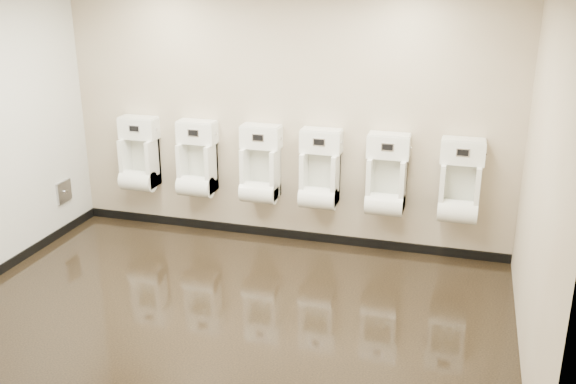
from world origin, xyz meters
name	(u,v)px	position (x,y,z in m)	size (l,w,h in m)	color
ground	(229,310)	(0.00, 0.00, 0.00)	(5.00, 3.50, 0.00)	black
back_wall	(283,118)	(0.00, 1.75, 1.40)	(5.00, 0.02, 2.80)	#BCAF97
front_wall	(115,244)	(0.00, -1.75, 1.40)	(5.00, 0.02, 2.80)	#BCAF97
right_wall	(542,189)	(2.50, 0.00, 1.40)	(0.02, 3.50, 2.80)	#BCAF97
skirting_back	(283,233)	(0.00, 1.74, 0.05)	(5.00, 0.02, 0.10)	black
access_panel	(64,192)	(-2.48, 1.20, 0.50)	(0.04, 0.25, 0.25)	#9E9EA3
urinal_0	(139,159)	(-1.70, 1.60, 0.84)	(0.45, 0.34, 0.84)	white
urinal_1	(197,164)	(-0.98, 1.60, 0.84)	(0.45, 0.34, 0.84)	white
urinal_2	(260,170)	(-0.22, 1.60, 0.84)	(0.45, 0.34, 0.84)	white
urinal_3	(320,175)	(0.45, 1.60, 0.84)	(0.45, 0.34, 0.84)	white
urinal_4	(386,181)	(1.17, 1.60, 0.84)	(0.45, 0.34, 0.84)	white
urinal_5	(460,187)	(1.91, 1.60, 0.84)	(0.45, 0.34, 0.84)	white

